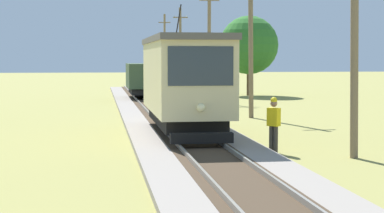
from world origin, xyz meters
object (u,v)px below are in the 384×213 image
Objects in this scene: freight_car at (144,79)px; utility_pole_mid at (251,33)px; utility_pole_horizon at (165,48)px; gravel_pile at (191,89)px; red_tram at (184,80)px; tree_right_near at (249,45)px; utility_pole_distant at (180,48)px; utility_pole_far at (209,43)px; utility_pole_near_tram at (354,33)px; track_worker at (274,122)px.

utility_pole_mid is (4.43, -13.53, 2.72)m from freight_car.
gravel_pile is (-0.27, -23.24, -3.63)m from utility_pole_horizon.
red_tram is 27.38m from tree_right_near.
gravel_pile is (-0.27, -8.83, -3.45)m from utility_pole_distant.
tree_right_near is at bearing -79.56° from utility_pole_horizon.
utility_pole_far is (0.00, 12.09, -0.18)m from utility_pole_mid.
utility_pole_near_tram is 40.70m from utility_pole_distant.
track_worker is (-2.13, -53.86, -3.18)m from utility_pole_horizon.
utility_pole_horizon is (0.00, 29.97, 0.07)m from utility_pole_far.
utility_pole_mid is 19.20m from gravel_pile.
freight_car is 25.44m from track_worker.
utility_pole_near_tram is at bearing -90.00° from utility_pole_mid.
utility_pole_mid is at bearing -90.00° from utility_pole_distant.
utility_pole_mid is at bearing -71.88° from freight_car.
utility_pole_distant is at bearing 72.59° from freight_car.
utility_pole_mid is 1.03× the size of utility_pole_horizon.
utility_pole_near_tram is at bearing -90.00° from utility_pole_horizon.
utility_pole_near_tram is at bearing 108.94° from track_worker.
utility_pole_horizon is at bearing 84.90° from red_tram.
red_tram is at bearing -89.99° from freight_car.
utility_pole_far is at bearing 90.00° from utility_pole_mid.
utility_pole_far is at bearing -90.00° from utility_pole_distant.
utility_pole_horizon is (0.00, 55.10, 0.37)m from utility_pole_near_tram.
gravel_pile is (4.15, 26.30, -1.67)m from red_tram.
utility_pole_horizon is at bearing 90.00° from utility_pole_far.
tree_right_near is at bearing 82.09° from utility_pole_near_tram.
utility_pole_near_tram is at bearing -90.00° from utility_pole_distant.
utility_pole_near_tram reaches higher than red_tram.
utility_pole_horizon is (4.43, 28.53, 2.60)m from freight_car.
tree_right_near is at bearing -142.93° from track_worker.
gravel_pile is 5.85m from tree_right_near.
utility_pole_mid is 2.65× the size of gravel_pile.
utility_pole_mid is 12.09m from utility_pole_far.
utility_pole_far reaches higher than red_tram.
utility_pole_mid is 1.30× the size of tree_right_near.
utility_pole_far is (4.43, -1.44, 2.54)m from freight_car.
utility_pole_far reaches higher than utility_pole_near_tram.
red_tram is 26.68m from gravel_pile.
utility_pole_near_tram is (4.43, -26.57, 2.23)m from freight_car.
track_worker is at bearing -102.13° from tree_right_near.
utility_pole_mid reaches higher than utility_pole_distant.
gravel_pile is (-0.27, 6.73, -3.57)m from utility_pole_far.
track_worker is (-2.13, -39.46, -2.99)m from utility_pole_distant.
red_tram is 1.02× the size of utility_pole_mid.
utility_pole_mid is at bearing 59.39° from red_tram.
utility_pole_horizon is 54.00m from track_worker.
track_worker reaches higher than gravel_pile.
gravel_pile is at bearing -134.26° from track_worker.
utility_pole_distant is 14.41m from utility_pole_horizon.
utility_pole_horizon is 4.55× the size of track_worker.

